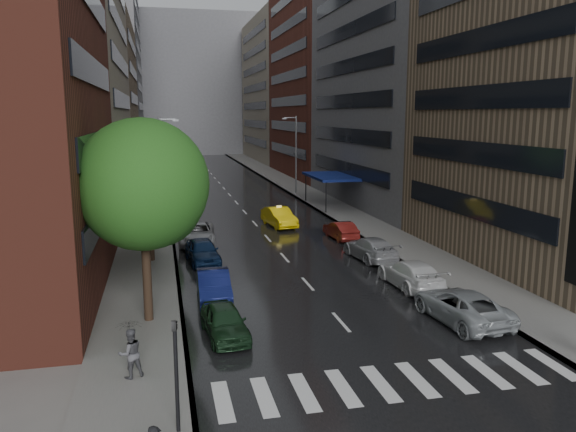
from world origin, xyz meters
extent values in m
plane|color=gray|center=(0.00, 0.00, 0.00)|extent=(220.00, 220.00, 0.00)
cube|color=black|center=(0.00, 50.00, 0.01)|extent=(14.00, 140.00, 0.01)
cube|color=gray|center=(-9.00, 50.00, 0.07)|extent=(4.00, 140.00, 0.15)
cube|color=gray|center=(9.00, 50.00, 0.07)|extent=(4.00, 140.00, 0.15)
cube|color=silver|center=(-6.10, -2.00, 0.01)|extent=(0.55, 2.80, 0.01)
cube|color=silver|center=(-4.70, -2.00, 0.01)|extent=(0.55, 2.80, 0.01)
cube|color=silver|center=(-3.30, -2.00, 0.01)|extent=(0.55, 2.80, 0.01)
cube|color=silver|center=(-1.90, -2.00, 0.01)|extent=(0.55, 2.80, 0.01)
cube|color=silver|center=(-0.50, -2.00, 0.01)|extent=(0.55, 2.80, 0.01)
cube|color=silver|center=(0.90, -2.00, 0.01)|extent=(0.55, 2.80, 0.01)
cube|color=silver|center=(2.30, -2.00, 0.01)|extent=(0.55, 2.80, 0.01)
cube|color=silver|center=(3.70, -2.00, 0.01)|extent=(0.55, 2.80, 0.01)
cube|color=silver|center=(5.10, -2.00, 0.01)|extent=(0.55, 2.80, 0.01)
cube|color=silver|center=(6.50, -2.00, 0.01)|extent=(0.55, 2.80, 0.01)
cube|color=maroon|center=(-15.00, 12.00, 13.00)|extent=(8.00, 20.00, 26.00)
cube|color=gray|center=(-15.00, 36.00, 17.00)|extent=(8.00, 28.00, 34.00)
cube|color=#937A5B|center=(-15.00, 64.00, 11.00)|extent=(8.00, 28.00, 22.00)
cube|color=slate|center=(-15.00, 94.00, 19.00)|extent=(8.00, 32.00, 38.00)
cube|color=#937A5B|center=(15.00, 12.00, 15.00)|extent=(8.00, 20.00, 30.00)
cube|color=slate|center=(15.00, 36.00, 12.00)|extent=(8.00, 28.00, 24.00)
cube|color=maroon|center=(15.00, 64.00, 18.00)|extent=(8.00, 28.00, 36.00)
cube|color=gray|center=(15.00, 94.00, 14.00)|extent=(8.00, 32.00, 28.00)
cube|color=slate|center=(0.00, 118.00, 16.00)|extent=(40.00, 14.00, 32.00)
cylinder|color=#382619|center=(-8.60, 5.89, 2.55)|extent=(0.40, 0.40, 5.10)
sphere|color=#1E5116|center=(-8.60, 5.89, 6.38)|extent=(5.83, 5.83, 5.83)
cylinder|color=#382619|center=(-8.60, 16.75, 2.47)|extent=(0.40, 0.40, 4.93)
sphere|color=#1E5116|center=(-8.60, 16.75, 6.16)|extent=(5.64, 5.64, 5.64)
cylinder|color=#382619|center=(-8.60, 30.59, 2.20)|extent=(0.40, 0.40, 4.39)
sphere|color=#1E5116|center=(-8.60, 30.59, 5.49)|extent=(5.02, 5.02, 5.02)
imported|color=yellow|center=(1.81, 26.33, 0.81)|extent=(2.41, 5.12, 1.62)
imported|color=#16311B|center=(-5.40, 3.47, 0.70)|extent=(2.02, 4.24, 1.40)
imported|color=#111850|center=(-5.40, 8.38, 0.76)|extent=(1.72, 4.64, 1.52)
imported|color=#0D1E3E|center=(-5.40, 15.90, 0.78)|extent=(2.27, 4.73, 1.56)
imported|color=gray|center=(-5.40, 21.35, 0.77)|extent=(2.91, 5.71, 1.54)
imported|color=#9AA0A3|center=(5.40, 2.85, 0.76)|extent=(2.94, 5.63, 1.51)
imported|color=white|center=(5.40, 8.25, 0.76)|extent=(2.30, 5.28, 1.51)
imported|color=#97989C|center=(5.40, 14.35, 0.74)|extent=(2.56, 5.29, 1.49)
imported|color=maroon|center=(5.40, 20.61, 0.69)|extent=(1.72, 4.26, 1.37)
imported|color=#4E4E53|center=(-9.12, 0.17, 1.06)|extent=(1.08, 0.97, 1.82)
imported|color=black|center=(-9.12, 0.17, 1.80)|extent=(0.96, 0.98, 0.88)
cylinder|color=black|center=(-7.60, -3.73, 1.75)|extent=(0.12, 0.12, 3.20)
imported|color=black|center=(-7.60, -3.73, 3.15)|extent=(0.18, 0.15, 0.90)
cylinder|color=gray|center=(-7.80, 30.00, 4.65)|extent=(0.18, 0.18, 9.00)
cube|color=gray|center=(-6.40, 30.00, 8.85)|extent=(0.50, 0.22, 0.16)
cylinder|color=gray|center=(7.80, 45.00, 4.65)|extent=(0.18, 0.18, 9.00)
cube|color=gray|center=(6.40, 45.00, 8.85)|extent=(0.50, 0.22, 0.16)
cube|color=navy|center=(9.00, 35.00, 3.15)|extent=(4.00, 8.00, 0.25)
cylinder|color=black|center=(7.40, 31.20, 1.65)|extent=(0.12, 0.12, 3.00)
cylinder|color=black|center=(7.40, 38.80, 1.65)|extent=(0.12, 0.12, 3.00)
camera|label=1|loc=(-7.81, -19.30, 9.44)|focal=35.00mm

